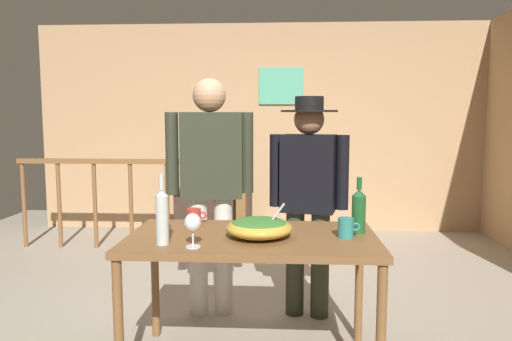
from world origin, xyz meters
TOP-DOWN VIEW (x-y plane):
  - ground_plane at (0.00, 0.00)m, footprint 7.23×7.23m
  - back_wall at (0.00, 2.62)m, footprint 5.56×0.10m
  - framed_picture at (0.26, 2.56)m, footprint 0.54×0.03m
  - stair_railing at (-0.95, 1.58)m, footprint 2.47×0.10m
  - tv_console at (-0.54, 2.27)m, footprint 0.90×0.40m
  - flat_screen_tv at (-0.54, 2.24)m, footprint 0.60×0.12m
  - serving_table at (0.12, -0.82)m, footprint 1.38×0.77m
  - salad_bowl at (0.17, -0.86)m, footprint 0.36×0.36m
  - wine_glass at (-0.16, -1.08)m, footprint 0.09×0.09m
  - wine_bottle_clear at (-0.33, -1.04)m, footprint 0.07×0.07m
  - wine_bottle_green at (0.72, -0.73)m, footprint 0.08×0.08m
  - mug_red at (-0.26, -0.52)m, footprint 0.12×0.09m
  - mug_teal at (0.64, -0.84)m, footprint 0.12×0.09m
  - person_standing_left at (-0.22, -0.08)m, footprint 0.60×0.31m
  - person_standing_right at (0.47, -0.08)m, footprint 0.55×0.39m

SIDE VIEW (x-z plane):
  - ground_plane at x=0.00m, z-range 0.00..0.00m
  - tv_console at x=-0.54m, z-range 0.00..0.54m
  - stair_railing at x=-0.95m, z-range 0.10..1.12m
  - serving_table at x=0.12m, z-range 0.31..1.07m
  - mug_red at x=-0.26m, z-range 0.76..0.85m
  - flat_screen_tv at x=-0.54m, z-range 0.58..1.06m
  - mug_teal at x=0.64m, z-range 0.76..0.87m
  - salad_bowl at x=0.17m, z-range 0.73..0.92m
  - wine_glass at x=-0.16m, z-range 0.80..0.97m
  - wine_bottle_green at x=0.72m, z-range 0.74..1.05m
  - wine_bottle_clear at x=-0.33m, z-range 0.73..1.10m
  - person_standing_right at x=0.47m, z-range 0.14..1.70m
  - person_standing_left at x=-0.22m, z-range 0.16..1.85m
  - back_wall at x=0.00m, z-range 0.00..2.56m
  - framed_picture at x=0.26m, z-range 1.57..2.02m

